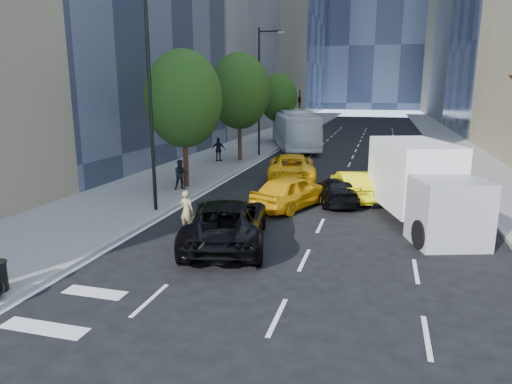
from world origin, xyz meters
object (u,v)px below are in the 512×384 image
(black_sedan_lincoln, at_px, (227,222))
(box_truck, at_px, (421,184))
(black_sedan_mercedes, at_px, (336,191))
(city_bus, at_px, (294,129))
(skateboarder, at_px, (187,213))

(black_sedan_lincoln, height_order, box_truck, box_truck)
(black_sedan_mercedes, height_order, box_truck, box_truck)
(city_bus, bearing_deg, skateboarder, -106.38)
(skateboarder, distance_m, black_sedan_lincoln, 2.05)
(black_sedan_lincoln, distance_m, box_truck, 8.30)
(box_truck, bearing_deg, black_sedan_mercedes, 126.83)
(black_sedan_mercedes, bearing_deg, city_bus, -89.71)
(black_sedan_lincoln, relative_size, black_sedan_mercedes, 1.38)
(skateboarder, relative_size, city_bus, 0.12)
(black_sedan_lincoln, xyz_separation_m, black_sedan_mercedes, (3.20, 7.13, -0.20))
(black_sedan_mercedes, distance_m, box_truck, 4.66)
(city_bus, xyz_separation_m, box_truck, (9.70, -23.04, -0.09))
(city_bus, height_order, box_truck, city_bus)
(skateboarder, bearing_deg, black_sedan_lincoln, 165.25)
(black_sedan_lincoln, distance_m, black_sedan_mercedes, 7.82)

